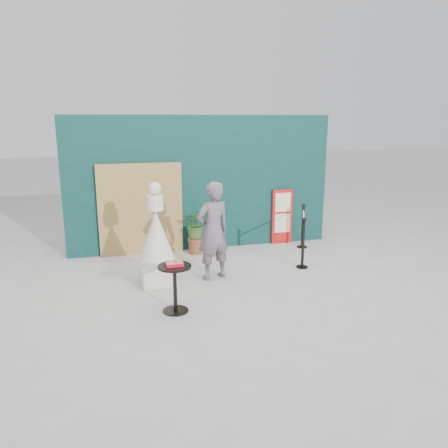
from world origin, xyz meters
The scene contains 10 objects.
ground centered at (0.00, 0.00, 0.00)m, with size 60.00×60.00×0.00m, color #ADAAA5.
back_wall centered at (0.00, 3.15, 1.50)m, with size 6.00×0.30×3.00m, color #0B322D.
bamboo_fence centered at (-1.40, 2.94, 1.00)m, with size 1.80×0.08×2.00m, color tan.
woman centered at (-0.24, 1.07, 0.91)m, with size 0.67×0.44×1.83m, color #61535B.
menu_board centered at (1.90, 2.95, 0.65)m, with size 0.50×0.07×1.30m.
statue centered at (-1.27, 1.11, 0.76)m, with size 0.72×0.72×1.85m.
cafe_table centered at (-1.15, -0.20, 0.50)m, with size 0.52×0.52×0.75m.
food_basket centered at (-1.15, -0.19, 0.79)m, with size 0.26×0.19×0.11m.
planter centered at (-0.23, 2.69, 0.58)m, with size 0.58×0.51×0.99m.
stanchion_barrier centered at (1.92, 1.83, 0.49)m, with size 0.84×1.54×1.03m.
Camera 1 is at (-2.06, -6.46, 2.92)m, focal length 35.00 mm.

